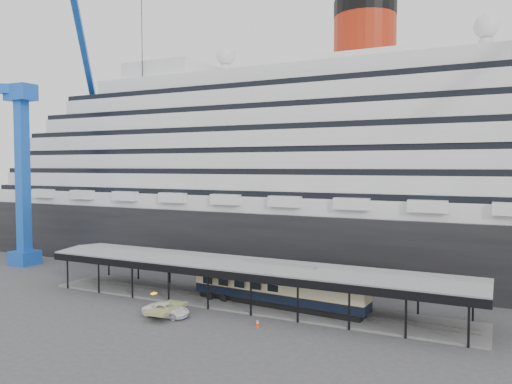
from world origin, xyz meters
TOP-DOWN VIEW (x-y plane):
  - ground at (0.00, 0.00)m, footprint 200.00×200.00m
  - cruise_ship at (0.05, 32.00)m, footprint 130.00×30.00m
  - platform_canopy at (0.00, 5.00)m, footprint 56.00×9.18m
  - crane_blue at (-45.11, 10.62)m, footprint 22.63×19.19m
  - port_truck at (-5.61, -3.72)m, footprint 5.62×2.91m
  - pullman_carriage at (4.47, 5.00)m, footprint 22.74×4.70m
  - traffic_cone_left at (-4.60, -3.83)m, footprint 0.40×0.40m
  - traffic_cone_mid at (5.05, -1.84)m, footprint 0.40×0.40m
  - traffic_cone_right at (5.41, -2.52)m, footprint 0.42×0.42m

SIDE VIEW (x-z plane):
  - ground at x=0.00m, z-range 0.00..0.00m
  - traffic_cone_left at x=-4.60m, z-range 0.00..0.66m
  - traffic_cone_mid at x=5.05m, z-range 0.00..0.69m
  - traffic_cone_right at x=5.41m, z-range 0.00..0.78m
  - port_truck at x=-5.61m, z-range 0.00..1.51m
  - platform_canopy at x=0.00m, z-range -0.29..5.01m
  - pullman_carriage at x=4.47m, z-range -8.40..13.77m
  - cruise_ship at x=0.05m, z-range -3.60..40.30m
  - crane_blue at x=-45.11m, z-range -3.84..43.76m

